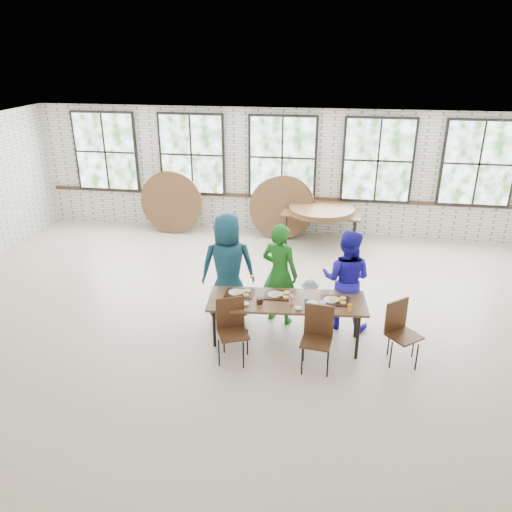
{
  "coord_description": "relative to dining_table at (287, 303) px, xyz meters",
  "views": [
    {
      "loc": [
        1.18,
        -7.22,
        4.34
      ],
      "look_at": [
        0.0,
        0.4,
        1.05
      ],
      "focal_mm": 35.0,
      "sensor_mm": 36.0,
      "label": 1
    }
  ],
  "objects": [
    {
      "name": "room",
      "position": [
        -0.62,
        4.94,
        1.14
      ],
      "size": [
        12.0,
        12.0,
        12.0
      ],
      "color": "beige",
      "rests_on": "ground"
    },
    {
      "name": "dining_table",
      "position": [
        0.0,
        0.0,
        0.0
      ],
      "size": [
        2.46,
        1.0,
        0.74
      ],
      "rotation": [
        0.0,
        0.0,
        0.08
      ],
      "color": "brown",
      "rests_on": "ground"
    },
    {
      "name": "round_tops_leaning",
      "position": [
        -1.94,
        4.62,
        0.05
      ],
      "size": [
        4.33,
        0.38,
        1.5
      ],
      "color": "brown",
      "rests_on": "ground"
    },
    {
      "name": "chair_near_left",
      "position": [
        -0.76,
        -0.53,
        -0.13
      ],
      "size": [
        0.55,
        0.54,
        0.95
      ],
      "rotation": [
        0.0,
        0.0,
        0.41
      ],
      "color": "#442816",
      "rests_on": "ground"
    },
    {
      "name": "tabletop_clutter",
      "position": [
        0.07,
        -0.04,
        0.08
      ],
      "size": [
        1.94,
        0.6,
        0.11
      ],
      "color": "black",
      "rests_on": "dining_table"
    },
    {
      "name": "toddler",
      "position": [
        0.32,
        0.65,
        -0.29
      ],
      "size": [
        0.51,
        0.3,
        0.79
      ],
      "primitive_type": "imported",
      "rotation": [
        0.0,
        0.0,
        3.15
      ],
      "color": "#162A46",
      "rests_on": "ground"
    },
    {
      "name": "adult_teal",
      "position": [
        -1.05,
        0.65,
        0.24
      ],
      "size": [
        1.01,
        0.78,
        1.85
      ],
      "primitive_type": "imported",
      "rotation": [
        0.0,
        0.0,
        3.37
      ],
      "color": "navy",
      "rests_on": "ground"
    },
    {
      "name": "chair_near_right",
      "position": [
        0.5,
        -0.55,
        -0.13
      ],
      "size": [
        0.46,
        0.45,
        0.95
      ],
      "rotation": [
        0.0,
        0.0,
        -0.11
      ],
      "color": "#442816",
      "rests_on": "ground"
    },
    {
      "name": "adult_blue",
      "position": [
        0.89,
        0.65,
        0.15
      ],
      "size": [
        0.95,
        0.81,
        1.68
      ],
      "primitive_type": "imported",
      "rotation": [
        0.0,
        0.0,
        2.9
      ],
      "color": "#2119B5",
      "rests_on": "ground"
    },
    {
      "name": "chair_spare",
      "position": [
        1.67,
        -0.23,
        -0.13
      ],
      "size": [
        0.58,
        0.58,
        0.95
      ],
      "rotation": [
        0.0,
        0.0,
        0.7
      ],
      "color": "#442816",
      "rests_on": "ground"
    },
    {
      "name": "round_tops_stacked",
      "position": [
        0.38,
        4.37,
        0.12
      ],
      "size": [
        1.5,
        1.5,
        0.13
      ],
      "color": "brown",
      "rests_on": "storage_table"
    },
    {
      "name": "adult_green",
      "position": [
        -0.19,
        0.65,
        0.18
      ],
      "size": [
        0.74,
        0.61,
        1.74
      ],
      "primitive_type": "imported",
      "rotation": [
        0.0,
        0.0,
        2.79
      ],
      "color": "#1A641B",
      "rests_on": "ground"
    },
    {
      "name": "storage_table",
      "position": [
        0.38,
        4.37,
        -0.0
      ],
      "size": [
        1.85,
        0.87,
        0.74
      ],
      "rotation": [
        0.0,
        0.0,
        -0.07
      ],
      "color": "brown",
      "rests_on": "ground"
    }
  ]
}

